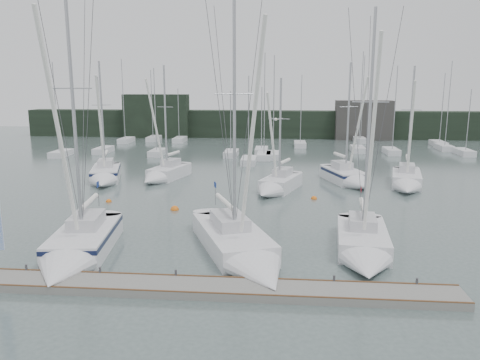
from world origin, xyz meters
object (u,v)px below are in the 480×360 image
object	(u,v)px
sailboat_near_left	(76,250)
sailboat_mid_a	(105,176)
sailboat_mid_d	(350,178)
buoy_c	(109,202)
sailboat_near_center	(244,253)
sailboat_near_right	(364,249)
sailboat_mid_e	(407,182)
sailboat_mid_b	(162,175)
buoy_a	(175,210)
buoy_b	(314,199)
sailboat_mid_c	(275,186)

from	to	relation	value
sailboat_near_left	sailboat_mid_a	distance (m)	22.31
sailboat_near_left	sailboat_mid_d	distance (m)	29.16
sailboat_mid_a	buoy_c	distance (m)	8.59
sailboat_near_center	sailboat_near_right	size ratio (longest dim) A/B	1.06
sailboat_near_center	sailboat_mid_e	bearing A→B (deg)	33.38
sailboat_mid_b	sailboat_mid_e	world-z (taller)	sailboat_mid_b
buoy_a	buoy_c	bearing A→B (deg)	161.83
sailboat_near_right	buoy_b	size ratio (longest dim) A/B	28.34
sailboat_near_center	buoy_a	size ratio (longest dim) A/B	23.60
buoy_a	buoy_b	bearing A→B (deg)	22.02
sailboat_mid_a	sailboat_mid_e	distance (m)	30.31
sailboat_mid_e	buoy_c	size ratio (longest dim) A/B	25.49
sailboat_near_right	buoy_b	xyz separation A→B (m)	(-1.93, 14.24, -0.56)
sailboat_mid_b	sailboat_mid_e	xyz separation A→B (m)	(24.63, -1.65, 0.01)
sailboat_near_center	sailboat_mid_a	bearing A→B (deg)	105.97
sailboat_near_left	buoy_a	distance (m)	11.86
sailboat_mid_c	buoy_b	bearing A→B (deg)	-12.06
sailboat_near_center	buoy_c	bearing A→B (deg)	113.00
sailboat_near_left	sailboat_mid_b	distance (m)	22.82
sailboat_mid_c	buoy_c	world-z (taller)	sailboat_mid_c
sailboat_mid_b	sailboat_mid_c	bearing A→B (deg)	-6.12
sailboat_mid_a	buoy_c	xyz separation A→B (m)	(3.33, -7.89, -0.66)
sailboat_mid_a	sailboat_mid_c	bearing A→B (deg)	-26.43
sailboat_mid_a	sailboat_mid_d	bearing A→B (deg)	-13.74
buoy_c	sailboat_mid_b	bearing A→B (deg)	75.89
sailboat_mid_d	buoy_c	distance (m)	23.52
sailboat_mid_a	buoy_c	bearing A→B (deg)	-83.34
buoy_b	buoy_c	xyz separation A→B (m)	(-17.73, -2.59, 0.00)
sailboat_near_left	sailboat_mid_d	bearing A→B (deg)	42.49
sailboat_mid_a	sailboat_mid_d	world-z (taller)	sailboat_mid_a
sailboat_near_center	sailboat_mid_c	bearing A→B (deg)	63.14
sailboat_near_center	sailboat_mid_e	xyz separation A→B (m)	(14.22, 20.51, 0.03)
sailboat_mid_c	sailboat_mid_d	bearing A→B (deg)	49.38
sailboat_near_center	sailboat_near_left	bearing A→B (deg)	161.99
buoy_c	sailboat_mid_d	bearing A→B (deg)	22.42
sailboat_mid_b	sailboat_mid_c	xyz separation A→B (m)	(11.94, -4.63, 0.01)
buoy_a	sailboat_mid_b	bearing A→B (deg)	108.92
sailboat_near_left	sailboat_mid_e	size ratio (longest dim) A/B	1.32
sailboat_near_center	sailboat_mid_d	size ratio (longest dim) A/B	1.24
sailboat_mid_d	sailboat_mid_e	xyz separation A→B (m)	(5.25, -1.28, -0.04)
sailboat_mid_c	sailboat_near_left	bearing A→B (deg)	-101.95
sailboat_mid_b	sailboat_mid_c	world-z (taller)	sailboat_mid_b
sailboat_mid_c	buoy_a	bearing A→B (deg)	-120.30
sailboat_near_left	sailboat_near_right	distance (m)	16.65
sailboat_mid_a	buoy_a	world-z (taller)	sailboat_mid_a
buoy_c	sailboat_near_left	bearing A→B (deg)	-76.97
buoy_b	buoy_c	distance (m)	17.92
sailboat_near_center	sailboat_mid_d	xyz separation A→B (m)	(8.97, 21.79, 0.07)
sailboat_mid_d	buoy_b	size ratio (longest dim) A/B	24.10
buoy_c	sailboat_mid_c	bearing A→B (deg)	18.25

